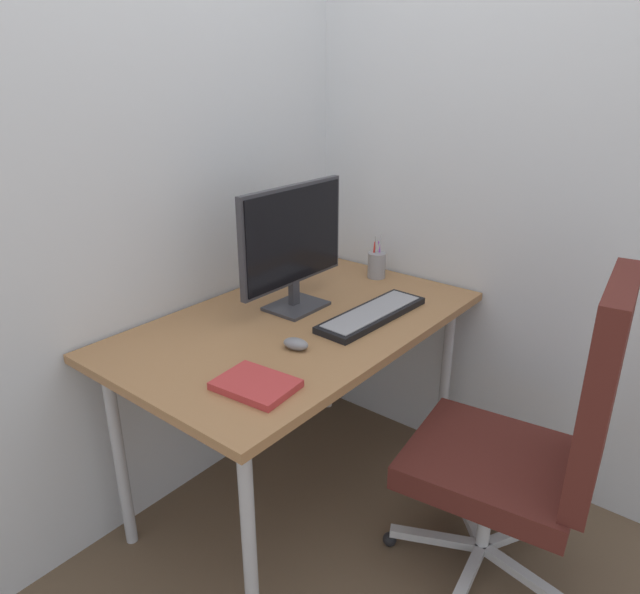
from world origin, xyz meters
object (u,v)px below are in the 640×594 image
(office_chair, at_px, (537,439))
(monitor, at_px, (293,242))
(mouse, at_px, (296,344))
(notebook, at_px, (256,385))
(keyboard, at_px, (372,314))
(pen_holder, at_px, (377,265))

(office_chair, distance_m, monitor, 1.03)
(office_chair, distance_m, mouse, 0.79)
(mouse, bearing_deg, notebook, -176.28)
(notebook, bearing_deg, office_chair, -52.78)
(office_chair, height_order, notebook, office_chair)
(monitor, distance_m, notebook, 0.64)
(keyboard, distance_m, notebook, 0.61)
(monitor, bearing_deg, office_chair, -86.28)
(office_chair, height_order, mouse, office_chair)
(monitor, height_order, pen_holder, monitor)
(mouse, bearing_deg, keyboard, -19.73)
(keyboard, xyz_separation_m, notebook, (-0.61, -0.02, -0.00))
(mouse, xyz_separation_m, notebook, (-0.25, -0.07, -0.01))
(pen_holder, bearing_deg, monitor, 173.33)
(office_chair, bearing_deg, keyboard, 86.39)
(office_chair, relative_size, pen_holder, 5.77)
(monitor, bearing_deg, keyboard, -70.46)
(office_chair, bearing_deg, mouse, 114.94)
(monitor, distance_m, mouse, 0.42)
(office_chair, relative_size, notebook, 5.04)
(pen_holder, distance_m, notebook, 1.00)
(notebook, bearing_deg, monitor, 25.23)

